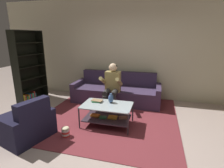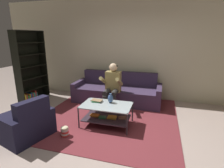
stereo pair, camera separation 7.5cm
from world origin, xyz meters
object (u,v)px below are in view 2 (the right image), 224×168
Objects in this scene: bookshelf at (30,71)px; popcorn_tub at (65,131)px; couch at (117,92)px; person_seated_center at (112,85)px; coffee_table at (107,112)px; book_stack at (97,101)px; vase at (110,98)px; armchair at (24,123)px.

bookshelf is 10.06× the size of popcorn_tub.
person_seated_center is at bearing -90.00° from couch.
coffee_table is at bearing 45.62° from popcorn_tub.
book_stack is at bearing -98.73° from person_seated_center.
couch is at bearing 10.87° from bookshelf.
vase is 2.82m from bookshelf.
couch is 2.11m from popcorn_tub.
person_seated_center is 1.14× the size of coffee_table.
vase is 0.83× the size of book_stack.
person_seated_center is 0.79m from vase.
couch is 1.32m from book_stack.
book_stack is at bearing 63.89° from popcorn_tub.
popcorn_tub is (2.02, -1.57, -0.76)m from bookshelf.
coffee_table reaches higher than popcorn_tub.
coffee_table is (0.14, -0.90, -0.34)m from person_seated_center.
bookshelf is (-2.51, 0.03, 0.23)m from person_seated_center.
coffee_table is 4.18× the size of book_stack.
person_seated_center is at bearing 98.71° from coffee_table.
book_stack is at bearing 41.31° from armchair.
person_seated_center is at bearing -0.76° from bookshelf.
person_seated_center is 1.12× the size of armchair.
couch reaches higher than vase.
coffee_table is 2.86m from bookshelf.
coffee_table is 0.98× the size of armchair.
bookshelf is at bearing 160.97° from book_stack.
couch is at bearing 98.06° from vase.
person_seated_center is 0.97m from coffee_table.
coffee_table is at bearing 32.14° from armchair.
vase reaches higher than coffee_table.
vase is (0.04, 0.13, 0.25)m from coffee_table.
bookshelf is (-2.51, -0.48, 0.58)m from couch.
couch is 1.23× the size of bookshelf.
couch reaches higher than popcorn_tub.
book_stack is (-0.12, -0.79, -0.16)m from person_seated_center.
bookshelf is 1.91× the size of armchair.
person_seated_center is 2.14m from armchair.
popcorn_tub is (-0.49, -1.53, -0.54)m from person_seated_center.
book_stack is 0.12× the size of bookshelf.
vase is (0.18, -1.28, 0.27)m from couch.
vase reaches higher than book_stack.
person_seated_center reaches higher than coffee_table.
bookshelf is 2.28m from armchair.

